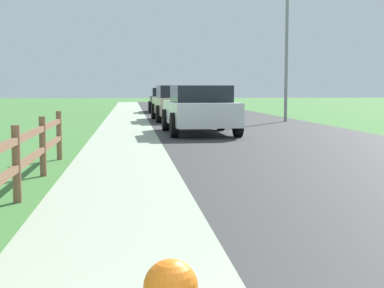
{
  "coord_description": "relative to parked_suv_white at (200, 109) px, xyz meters",
  "views": [
    {
      "loc": [
        -0.84,
        -0.62,
        1.47
      ],
      "look_at": [
        0.14,
        8.13,
        0.59
      ],
      "focal_mm": 52.36,
      "sensor_mm": 36.0,
      "label": 1
    }
  ],
  "objects": [
    {
      "name": "parked_car_black",
      "position": [
        -0.01,
        16.78,
        -0.06
      ],
      "size": [
        2.15,
        4.36,
        1.5
      ],
      "color": "black",
      "rests_on": "ground"
    },
    {
      "name": "road_asphalt",
      "position": [
        2.09,
        9.64,
        -0.8
      ],
      "size": [
        7.0,
        66.0,
        0.01
      ],
      "primitive_type": "cube",
      "color": "#363636",
      "rests_on": "ground"
    },
    {
      "name": "street_lamp",
      "position": [
        4.72,
        6.19,
        3.13
      ],
      "size": [
        1.17,
        0.2,
        6.64
      ],
      "color": "gray",
      "rests_on": "ground"
    },
    {
      "name": "curb_concrete",
      "position": [
        -4.41,
        9.64,
        -0.8
      ],
      "size": [
        6.0,
        66.0,
        0.01
      ],
      "primitive_type": "cube",
      "color": "#A3B095",
      "rests_on": "ground"
    },
    {
      "name": "parked_suv_white",
      "position": [
        0.0,
        0.0,
        0.0
      ],
      "size": [
        2.27,
        4.49,
        1.56
      ],
      "color": "white",
      "rests_on": "ground"
    },
    {
      "name": "parked_car_beige",
      "position": [
        -0.13,
        7.48,
        0.01
      ],
      "size": [
        2.19,
        4.81,
        1.6
      ],
      "color": "#C6B793",
      "rests_on": "ground"
    },
    {
      "name": "ground_plane",
      "position": [
        -1.41,
        7.64,
        -0.8
      ],
      "size": [
        120.0,
        120.0,
        0.0
      ],
      "primitive_type": "plane",
      "color": "#437C38"
    },
    {
      "name": "grass_verge",
      "position": [
        -5.91,
        9.64,
        -0.8
      ],
      "size": [
        5.0,
        66.0,
        0.0
      ],
      "primitive_type": "cube",
      "color": "#437C38",
      "rests_on": "ground"
    }
  ]
}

